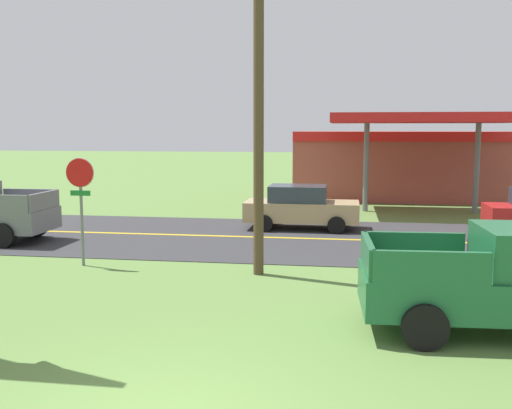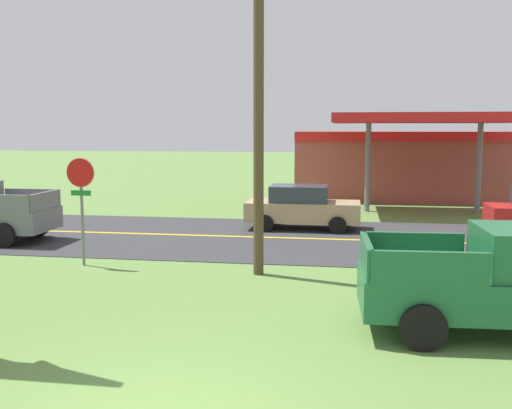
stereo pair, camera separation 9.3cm
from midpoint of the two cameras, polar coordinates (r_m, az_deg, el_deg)
name	(u,v)px [view 1 (the left image)]	position (r m, az deg, el deg)	size (l,w,h in m)	color
road_asphalt	(278,238)	(20.13, 2.01, -3.27)	(140.00, 8.00, 0.02)	#333335
road_centre_line	(278,238)	(20.13, 2.01, -3.23)	(126.00, 0.20, 0.01)	gold
stop_sign	(81,192)	(16.51, -16.83, 1.16)	(0.80, 0.08, 2.95)	slate
utility_pole	(259,73)	(14.83, 0.07, 12.63)	(2.02, 0.26, 9.51)	brown
gas_station	(407,162)	(32.83, 14.42, 4.00)	(12.00, 11.50, 4.40)	#A84C42
pickup_green_parked_on_lawn	(511,282)	(11.65, 23.28, -6.90)	(5.29, 2.42, 1.96)	#1E6038
car_tan_near_lane	(301,207)	(21.91, 4.26, -0.25)	(4.20, 2.00, 1.64)	tan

